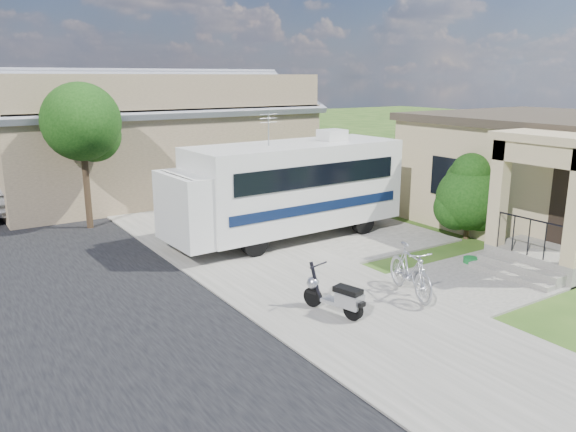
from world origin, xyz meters
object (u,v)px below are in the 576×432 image
motorhome (288,186)px  garden_hose (470,261)px  shrub (469,195)px  scooter (337,297)px  bicycle (410,273)px  pickup_truck (2,187)px

motorhome → garden_hose: (2.61, -4.62, -1.51)m
motorhome → shrub: 5.36m
scooter → bicycle: size_ratio=0.78×
scooter → garden_hose: (4.91, 0.67, -0.36)m
shrub → scooter: size_ratio=1.77×
pickup_truck → motorhome: bearing=129.4°
bicycle → garden_hose: 3.07m
scooter → pickup_truck: (-4.28, 14.17, 0.38)m
motorhome → pickup_truck: motorhome is taller
bicycle → pickup_truck: 15.55m
shrub → scooter: bearing=-160.7°
scooter → garden_hose: 4.97m
shrub → garden_hose: size_ratio=7.03×
scooter → bicycle: bearing=-16.8°
motorhome → pickup_truck: (-6.58, 8.88, -0.78)m
bicycle → garden_hose: bearing=31.0°
bicycle → pickup_truck: bearing=130.6°
motorhome → scooter: (-2.30, -5.29, -1.15)m
pickup_truck → scooter: bearing=109.6°
pickup_truck → garden_hose: size_ratio=16.01×
pickup_truck → shrub: bearing=136.0°
shrub → pickup_truck: bearing=133.2°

